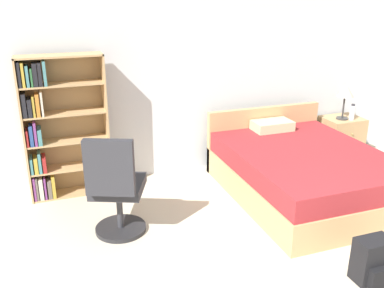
{
  "coord_description": "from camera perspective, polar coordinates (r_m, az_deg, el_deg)",
  "views": [
    {
      "loc": [
        -2.01,
        -1.79,
        2.29
      ],
      "look_at": [
        -0.67,
        1.98,
        0.82
      ],
      "focal_mm": 40.0,
      "sensor_mm": 36.0,
      "label": 1
    }
  ],
  "objects": [
    {
      "name": "wall_back",
      "position": [
        5.49,
        2.3,
        9.77
      ],
      "size": [
        9.0,
        0.06,
        2.6
      ],
      "color": "silver",
      "rests_on": "ground_plane"
    },
    {
      "name": "bookshelf",
      "position": [
        5.0,
        -17.72,
        1.99
      ],
      "size": [
        0.91,
        0.28,
        1.62
      ],
      "color": "tan",
      "rests_on": "ground_plane"
    },
    {
      "name": "bed",
      "position": [
        5.12,
        14.42,
        -3.5
      ],
      "size": [
        1.6,
        2.07,
        0.81
      ],
      "color": "tan",
      "rests_on": "ground_plane"
    },
    {
      "name": "office_chair",
      "position": [
        4.11,
        -10.11,
        -5.98
      ],
      "size": [
        0.64,
        0.69,
        1.06
      ],
      "color": "#232326",
      "rests_on": "ground_plane"
    },
    {
      "name": "nightstand",
      "position": [
        6.47,
        19.21,
        0.92
      ],
      "size": [
        0.53,
        0.47,
        0.57
      ],
      "color": "tan",
      "rests_on": "ground_plane"
    },
    {
      "name": "table_lamp",
      "position": [
        6.23,
        19.77,
        6.55
      ],
      "size": [
        0.23,
        0.23,
        0.5
      ],
      "color": "#333333",
      "rests_on": "nightstand"
    },
    {
      "name": "water_bottle",
      "position": [
        6.31,
        20.59,
        3.98
      ],
      "size": [
        0.07,
        0.07,
        0.22
      ],
      "color": "silver",
      "rests_on": "nightstand"
    },
    {
      "name": "backpack_black",
      "position": [
        3.92,
        23.0,
        -14.22
      ],
      "size": [
        0.3,
        0.25,
        0.38
      ],
      "color": "black",
      "rests_on": "ground_plane"
    }
  ]
}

